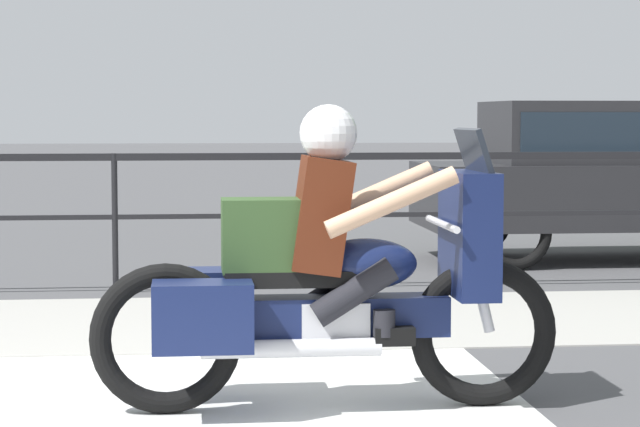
# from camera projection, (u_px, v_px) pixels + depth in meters

# --- Properties ---
(sidewalk_band) EXTENTS (44.00, 2.40, 0.01)m
(sidewalk_band) POSITION_uv_depth(u_px,v_px,m) (104.00, 323.00, 8.88)
(sidewalk_band) COLOR #A8A59E
(sidewalk_band) RESTS_ON ground
(fence_railing) EXTENTS (36.00, 0.05, 1.17)m
(fence_railing) POSITION_uv_depth(u_px,v_px,m) (114.00, 184.00, 10.30)
(fence_railing) COLOR black
(fence_railing) RESTS_ON ground
(motorcycle) EXTENTS (2.37, 0.76, 1.54)m
(motorcycle) POSITION_uv_depth(u_px,v_px,m) (327.00, 276.00, 6.25)
(motorcycle) COLOR black
(motorcycle) RESTS_ON ground
(parked_car) EXTENTS (3.98, 1.62, 1.62)m
(parked_car) POSITION_uv_depth(u_px,v_px,m) (606.00, 170.00, 12.73)
(parked_car) COLOR #232326
(parked_car) RESTS_ON ground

